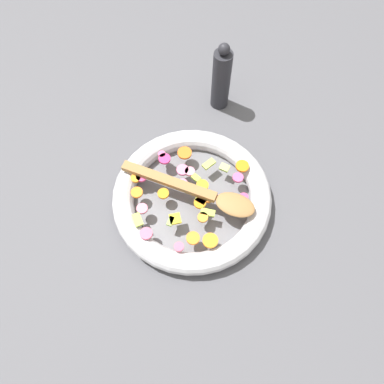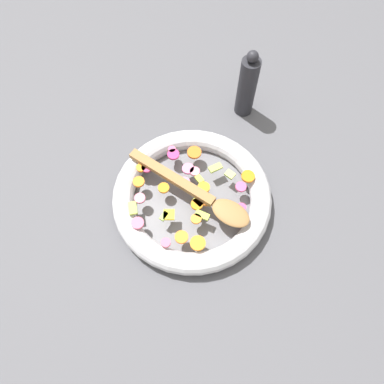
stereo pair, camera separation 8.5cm
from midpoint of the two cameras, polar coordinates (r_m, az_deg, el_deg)
name	(u,v)px [view 2 (the right image)]	position (r m, az deg, el deg)	size (l,w,h in m)	color
ground_plane	(192,201)	(0.89, 2.71, -1.72)	(4.00, 4.00, 0.00)	#4C4C51
skillet	(192,197)	(0.87, 2.77, -1.10)	(0.37, 0.37, 0.05)	slate
chopped_vegetables	(187,192)	(0.85, 2.06, -0.29)	(0.27, 0.28, 0.01)	orange
wooden_spoon	(200,194)	(0.83, 4.19, -0.67)	(0.08, 0.32, 0.01)	olive
pepper_mill	(247,86)	(0.99, 10.94, 15.38)	(0.05, 0.05, 0.20)	#232328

